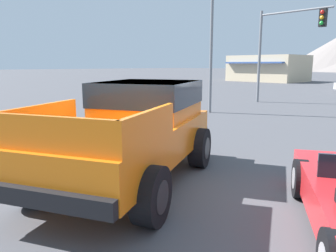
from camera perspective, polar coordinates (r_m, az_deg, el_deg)
The scene contains 5 objects.
ground_plane at distance 6.55m, azimuth -4.63°, elevation -9.72°, with size 320.00×320.00×0.00m, color #4C4C51.
orange_pickup_truck at distance 6.54m, azimuth -5.48°, elevation 0.11°, with size 4.02×5.27×1.92m.
traffic_light_main at distance 20.19m, azimuth 19.84°, elevation 14.39°, with size 4.17×0.38×5.40m.
street_lamp_post at distance 16.05m, azimuth 7.72°, elevation 20.57°, with size 0.90×0.24×8.55m.
storefront_building at distance 48.00m, azimuth 17.02°, elevation 9.58°, with size 9.31×7.61×3.51m.
Camera 1 is at (4.83, -3.80, 2.28)m, focal length 35.00 mm.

